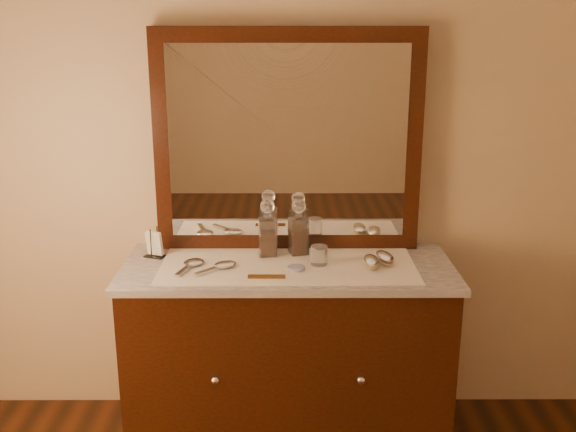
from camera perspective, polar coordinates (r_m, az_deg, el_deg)
The scene contains 19 objects.
room_shell at distance 0.87m, azimuth 0.41°, elevation -15.34°, with size 8.50×9.00×2.80m.
dresser_cabinet at distance 3.06m, azimuth -0.01°, elevation -11.97°, with size 1.40×0.55×0.82m, color black.
dresser_plinth at distance 3.25m, azimuth -0.01°, elevation -17.72°, with size 1.46×0.59×0.08m, color black.
knob_left at distance 2.81m, azimuth -6.31°, elevation -13.92°, with size 0.04×0.04×0.04m, color silver.
knob_right at distance 2.81m, azimuth 6.33°, elevation -13.90°, with size 0.04×0.04×0.04m, color silver.
marble_top at distance 2.88m, azimuth -0.01°, elevation -4.50°, with size 1.44×0.59×0.03m, color silver.
mirror_frame at distance 2.99m, azimuth -0.02°, elevation 6.47°, with size 1.20×0.08×1.00m, color black.
mirror_glass at distance 2.95m, azimuth -0.02°, elevation 6.36°, with size 1.06×0.01×0.86m, color white.
lace_runner at distance 2.86m, azimuth -0.01°, elevation -4.33°, with size 1.10×0.45×0.00m, color silver.
pin_dish at distance 2.81m, azimuth 0.72°, elevation -4.52°, with size 0.07×0.07×0.01m, color white.
comb at distance 2.73m, azimuth -1.87°, elevation -5.25°, with size 0.16×0.03×0.01m, color brown.
napkin_rack at distance 3.02m, azimuth -11.46°, elevation -2.49°, with size 0.10×0.08×0.14m.
decanter_left at distance 2.96m, azimuth -1.78°, elevation -1.54°, with size 0.09×0.09×0.26m.
decanter_right at distance 2.98m, azimuth 0.91°, elevation -1.46°, with size 0.09×0.09×0.25m.
brush_near at distance 2.86m, azimuth 7.21°, elevation -3.96°, with size 0.06×0.14×0.04m.
brush_far at distance 2.92m, azimuth 8.37°, elevation -3.61°, with size 0.09×0.16×0.04m.
hand_mirror_outer at distance 2.88m, azimuth -8.31°, elevation -4.11°, with size 0.11×0.22×0.02m.
hand_mirror_inner at distance 2.84m, azimuth -5.73°, elevation -4.30°, with size 0.19×0.19×0.02m.
tumblers at distance 2.86m, azimuth 2.69°, elevation -3.41°, with size 0.07×0.07×0.08m.
Camera 1 is at (-0.01, -0.74, 1.86)m, focal length 41.16 mm.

